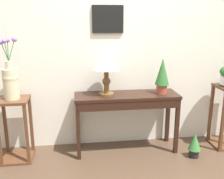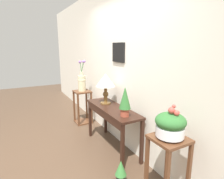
{
  "view_description": "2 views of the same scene",
  "coord_description": "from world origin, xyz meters",
  "px_view_note": "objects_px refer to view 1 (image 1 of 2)",
  "views": [
    {
      "loc": [
        -0.5,
        -1.81,
        1.6
      ],
      "look_at": [
        -0.1,
        1.23,
        0.78
      ],
      "focal_mm": 42.02,
      "sensor_mm": 36.0,
      "label": 1
    },
    {
      "loc": [
        2.64,
        -0.22,
        1.71
      ],
      "look_at": [
        -0.12,
        1.27,
        0.98
      ],
      "focal_mm": 30.18,
      "sensor_mm": 36.0,
      "label": 2
    }
  ],
  "objects_px": {
    "table_lamp": "(106,63)",
    "potted_plant_on_console": "(162,75)",
    "console_table": "(127,103)",
    "pedestal_stand_left": "(16,130)",
    "flower_vase_tall_left": "(10,79)",
    "potted_plant_floor": "(195,144)"
  },
  "relations": [
    {
      "from": "console_table",
      "to": "table_lamp",
      "type": "relative_size",
      "value": 2.38
    },
    {
      "from": "pedestal_stand_left",
      "to": "potted_plant_floor",
      "type": "distance_m",
      "value": 2.11
    },
    {
      "from": "console_table",
      "to": "potted_plant_on_console",
      "type": "bearing_deg",
      "value": -0.57
    },
    {
      "from": "table_lamp",
      "to": "potted_plant_floor",
      "type": "bearing_deg",
      "value": -16.23
    },
    {
      "from": "table_lamp",
      "to": "pedestal_stand_left",
      "type": "bearing_deg",
      "value": -177.02
    },
    {
      "from": "potted_plant_on_console",
      "to": "pedestal_stand_left",
      "type": "relative_size",
      "value": 0.58
    },
    {
      "from": "console_table",
      "to": "pedestal_stand_left",
      "type": "bearing_deg",
      "value": -178.61
    },
    {
      "from": "potted_plant_on_console",
      "to": "flower_vase_tall_left",
      "type": "distance_m",
      "value": 1.73
    },
    {
      "from": "table_lamp",
      "to": "flower_vase_tall_left",
      "type": "bearing_deg",
      "value": -177.07
    },
    {
      "from": "flower_vase_tall_left",
      "to": "pedestal_stand_left",
      "type": "bearing_deg",
      "value": -82.53
    },
    {
      "from": "table_lamp",
      "to": "potted_plant_floor",
      "type": "xyz_separation_m",
      "value": [
        1.02,
        -0.3,
        -0.95
      ]
    },
    {
      "from": "table_lamp",
      "to": "potted_plant_on_console",
      "type": "distance_m",
      "value": 0.68
    },
    {
      "from": "potted_plant_on_console",
      "to": "pedestal_stand_left",
      "type": "height_order",
      "value": "potted_plant_on_console"
    },
    {
      "from": "console_table",
      "to": "flower_vase_tall_left",
      "type": "xyz_separation_m",
      "value": [
        -1.31,
        -0.03,
        0.34
      ]
    },
    {
      "from": "table_lamp",
      "to": "pedestal_stand_left",
      "type": "distance_m",
      "value": 1.3
    },
    {
      "from": "console_table",
      "to": "pedestal_stand_left",
      "type": "relative_size",
      "value": 1.68
    },
    {
      "from": "console_table",
      "to": "table_lamp",
      "type": "xyz_separation_m",
      "value": [
        -0.24,
        0.02,
        0.49
      ]
    },
    {
      "from": "table_lamp",
      "to": "pedestal_stand_left",
      "type": "height_order",
      "value": "table_lamp"
    },
    {
      "from": "potted_plant_floor",
      "to": "table_lamp",
      "type": "bearing_deg",
      "value": 163.77
    },
    {
      "from": "pedestal_stand_left",
      "to": "table_lamp",
      "type": "bearing_deg",
      "value": 2.98
    },
    {
      "from": "table_lamp",
      "to": "potted_plant_on_console",
      "type": "relative_size",
      "value": 1.22
    },
    {
      "from": "table_lamp",
      "to": "pedestal_stand_left",
      "type": "xyz_separation_m",
      "value": [
        -1.07,
        -0.06,
        -0.75
      ]
    }
  ]
}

